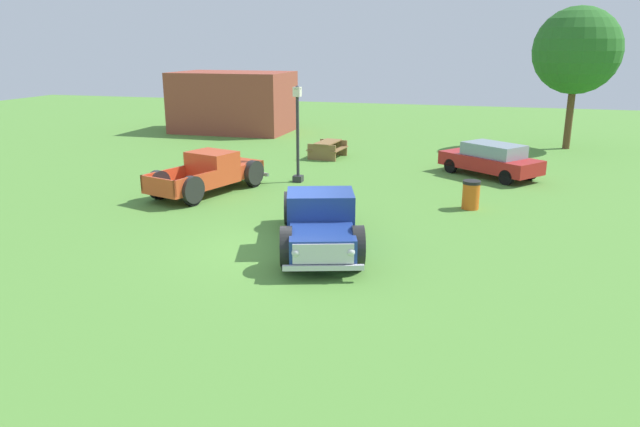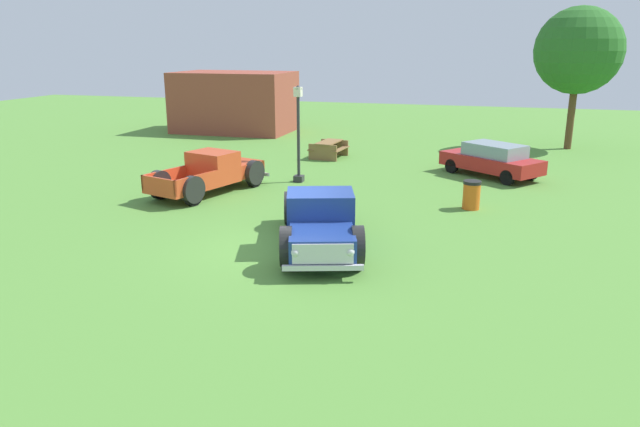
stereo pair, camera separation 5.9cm
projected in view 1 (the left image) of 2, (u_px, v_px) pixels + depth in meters
The scene contains 9 objects.
ground_plane at pixel (283, 249), 15.83m from camera, with size 80.00×80.00×0.00m, color #548C38.
pickup_truck_foreground at pixel (320, 223), 15.57m from camera, with size 3.31×5.46×1.57m.
pickup_truck_behind_left at pixel (214, 172), 21.87m from camera, with size 3.11×5.16×1.49m.
sedan_distant_a at pixel (491, 159), 24.27m from camera, with size 4.29×3.85×1.38m.
lamp_post_near at pixel (298, 132), 23.00m from camera, with size 0.36×0.36×3.76m.
picnic_table at pixel (328, 147), 28.37m from camera, with size 1.66×1.94×0.78m.
trash_can at pixel (471, 195), 19.57m from camera, with size 0.59×0.59×0.95m.
oak_tree_east at pixel (577, 51), 29.58m from camera, with size 4.30×4.30×7.09m.
brick_pavilion at pixel (233, 102), 36.51m from camera, with size 6.93×4.50×3.61m.
Camera 1 is at (5.01, -14.12, 5.29)m, focal length 33.31 mm.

